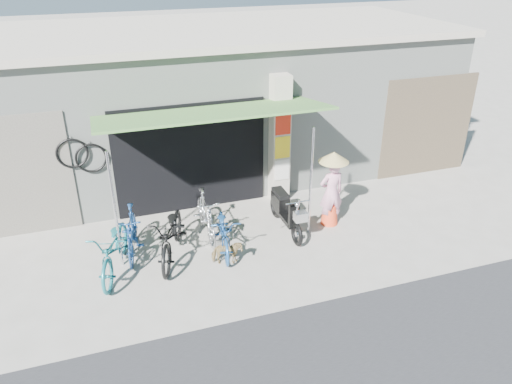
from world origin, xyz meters
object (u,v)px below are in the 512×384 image
object	(u,v)px
moped	(285,211)
nun	(332,189)
bike_black	(172,235)
bike_blue	(132,233)
bike_navy	(224,231)
street_dog	(227,253)
bike_teal	(115,248)
bike_silver	(206,215)

from	to	relation	value
moped	nun	bearing A→B (deg)	-4.64
bike_black	bike_blue	bearing A→B (deg)	172.11
bike_blue	bike_navy	xyz separation A→B (m)	(1.76, -0.43, -0.06)
street_dog	nun	distance (m)	2.74
street_dog	bike_navy	bearing A→B (deg)	3.13
bike_black	moped	size ratio (longest dim) A/B	1.13
bike_teal	nun	distance (m)	4.60
bike_teal	nun	world-z (taller)	nun
nun	moped	bearing A→B (deg)	-5.69
bike_teal	bike_black	distance (m)	1.09
bike_navy	street_dog	distance (m)	0.55
bike_silver	nun	distance (m)	2.74
street_dog	nun	xyz separation A→B (m)	(2.56, 0.79, 0.59)
bike_teal	bike_navy	size ratio (longest dim) A/B	1.17
bike_blue	moped	xyz separation A→B (m)	(3.20, -0.07, -0.04)
moped	bike_silver	bearing A→B (deg)	170.57
bike_silver	bike_black	bearing A→B (deg)	-143.43
bike_silver	bike_blue	bearing A→B (deg)	-171.70
bike_navy	street_dog	world-z (taller)	bike_navy
nun	bike_navy	bearing A→B (deg)	5.24
bike_blue	nun	size ratio (longest dim) A/B	0.95
bike_blue	nun	xyz separation A→B (m)	(4.22, -0.15, 0.36)
street_dog	bike_blue	bearing A→B (deg)	74.13
bike_teal	street_dog	bearing A→B (deg)	4.11
moped	nun	size ratio (longest dim) A/B	1.03
bike_teal	nun	xyz separation A→B (m)	(4.58, 0.35, 0.34)
moped	nun	world-z (taller)	nun
bike_blue	bike_black	bearing A→B (deg)	-17.40
bike_silver	street_dog	xyz separation A→B (m)	(0.14, -1.14, -0.24)
street_dog	bike_teal	bearing A→B (deg)	91.15
nun	bike_teal	bearing A→B (deg)	3.09
bike_teal	bike_blue	world-z (taller)	bike_teal
bike_blue	bike_silver	bearing A→B (deg)	17.18
bike_black	nun	distance (m)	3.51
bike_navy	moped	xyz separation A→B (m)	(1.44, 0.36, 0.02)
bike_black	bike_navy	size ratio (longest dim) A/B	1.21
bike_silver	street_dog	world-z (taller)	bike_silver
bike_blue	nun	bearing A→B (deg)	7.61
street_dog	nun	world-z (taller)	nun
moped	nun	distance (m)	1.10
bike_navy	street_dog	size ratio (longest dim) A/B	2.72
bike_silver	street_dog	size ratio (longest dim) A/B	2.73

